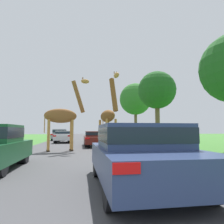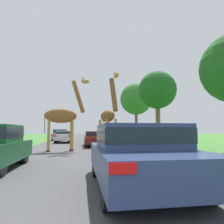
# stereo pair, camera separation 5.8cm
# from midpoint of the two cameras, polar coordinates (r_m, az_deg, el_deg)

# --- Properties ---
(road) EXTENTS (7.74, 120.00, 0.00)m
(road) POSITION_cam_midpoint_polar(r_m,az_deg,el_deg) (29.84, -9.23, -7.77)
(road) COLOR #424244
(road) RESTS_ON ground
(giraffe_near_road) EXTENTS (1.05, 2.69, 4.75)m
(giraffe_near_road) POSITION_cam_midpoint_polar(r_m,az_deg,el_deg) (12.41, -0.88, -0.85)
(giraffe_near_road) COLOR #B77F3D
(giraffe_near_road) RESTS_ON ground
(giraffe_companion) EXTENTS (2.87, 0.95, 4.91)m
(giraffe_companion) POSITION_cam_midpoint_polar(r_m,az_deg,el_deg) (13.14, -13.62, -0.97)
(giraffe_companion) COLOR #B77F3D
(giraffe_companion) RESTS_ON ground
(car_lead_maroon) EXTENTS (1.99, 4.06, 1.41)m
(car_lead_maroon) POSITION_cam_midpoint_polar(r_m,az_deg,el_deg) (4.72, 8.12, -11.53)
(car_lead_maroon) COLOR navy
(car_lead_maroon) RESTS_ON ground
(car_queue_right) EXTENTS (1.74, 4.25, 1.28)m
(car_queue_right) POSITION_cam_midpoint_polar(r_m,az_deg,el_deg) (22.62, -13.47, -6.69)
(car_queue_right) COLOR silver
(car_queue_right) RESTS_ON ground
(car_queue_left) EXTENTS (1.78, 4.11, 1.21)m
(car_queue_left) POSITION_cam_midpoint_polar(r_m,az_deg,el_deg) (23.80, -1.83, -6.85)
(car_queue_left) COLOR maroon
(car_queue_left) RESTS_ON ground
(car_far_ahead) EXTENTS (1.87, 4.68, 1.23)m
(car_far_ahead) POSITION_cam_midpoint_polar(r_m,az_deg,el_deg) (16.88, -4.56, -7.41)
(car_far_ahead) COLOR #561914
(car_far_ahead) RESTS_ON ground
(car_verge_right) EXTENTS (1.90, 4.45, 1.49)m
(car_verge_right) POSITION_cam_midpoint_polar(r_m,az_deg,el_deg) (28.49, -14.50, -6.20)
(car_verge_right) COLOR gray
(car_verge_right) RESTS_ON ground
(tree_left_edge) EXTENTS (5.43, 5.43, 9.44)m
(tree_left_edge) POSITION_cam_midpoint_polar(r_m,az_deg,el_deg) (34.65, 6.92, 3.64)
(tree_left_edge) COLOR brown
(tree_left_edge) RESTS_ON ground
(tree_right_cluster) EXTENTS (4.35, 4.35, 8.15)m
(tree_right_cluster) POSITION_cam_midpoint_polar(r_m,az_deg,el_deg) (23.80, 12.90, 6.01)
(tree_right_cluster) COLOR brown
(tree_right_cluster) RESTS_ON ground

